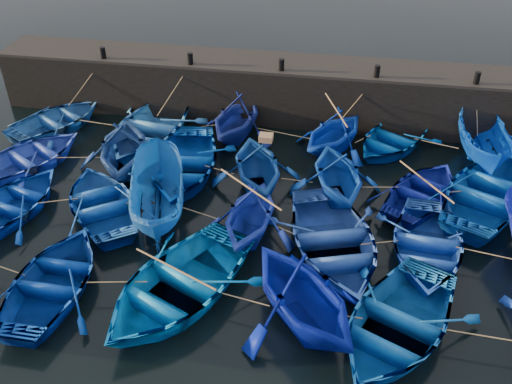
% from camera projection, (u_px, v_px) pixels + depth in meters
% --- Properties ---
extents(ground, '(120.00, 120.00, 0.00)m').
position_uv_depth(ground, '(239.00, 267.00, 18.10)').
color(ground, black).
rests_on(ground, ground).
extents(quay_wall, '(26.00, 2.50, 2.50)m').
position_uv_depth(quay_wall, '(283.00, 91.00, 25.84)').
color(quay_wall, black).
rests_on(quay_wall, ground).
extents(quay_top, '(26.00, 2.50, 0.12)m').
position_uv_depth(quay_top, '(284.00, 63.00, 25.08)').
color(quay_top, black).
rests_on(quay_top, quay_wall).
extents(bollard_0, '(0.24, 0.24, 0.50)m').
position_uv_depth(bollard_0, '(103.00, 53.00, 25.29)').
color(bollard_0, black).
rests_on(bollard_0, quay_top).
extents(bollard_1, '(0.24, 0.24, 0.50)m').
position_uv_depth(bollard_1, '(190.00, 59.00, 24.73)').
color(bollard_1, black).
rests_on(bollard_1, quay_top).
extents(bollard_2, '(0.24, 0.24, 0.50)m').
position_uv_depth(bollard_2, '(282.00, 65.00, 24.18)').
color(bollard_2, black).
rests_on(bollard_2, quay_top).
extents(bollard_3, '(0.24, 0.24, 0.50)m').
position_uv_depth(bollard_3, '(377.00, 71.00, 23.63)').
color(bollard_3, black).
rests_on(bollard_3, quay_top).
extents(bollard_4, '(0.24, 0.24, 0.50)m').
position_uv_depth(bollard_4, '(477.00, 78.00, 23.07)').
color(bollard_4, black).
rests_on(bollard_4, quay_top).
extents(boat_0, '(5.08, 5.52, 0.93)m').
position_uv_depth(boat_0, '(57.00, 120.00, 25.23)').
color(boat_0, '#1C4D8C').
rests_on(boat_0, ground).
extents(boat_1, '(4.76, 6.17, 1.18)m').
position_uv_depth(boat_1, '(148.00, 128.00, 24.33)').
color(boat_1, blue).
rests_on(boat_1, ground).
extents(boat_2, '(4.10, 4.51, 2.05)m').
position_uv_depth(boat_2, '(237.00, 117.00, 24.27)').
color(boat_2, navy).
rests_on(boat_2, ground).
extents(boat_3, '(4.67, 4.85, 1.96)m').
position_uv_depth(boat_3, '(334.00, 132.00, 23.29)').
color(boat_3, '#0731B5').
rests_on(boat_3, ground).
extents(boat_4, '(5.11, 5.52, 0.93)m').
position_uv_depth(boat_4, '(392.00, 139.00, 23.85)').
color(boat_4, '#02489F').
rests_on(boat_4, ground).
extents(boat_5, '(2.04, 4.84, 1.84)m').
position_uv_depth(boat_5, '(484.00, 142.00, 22.70)').
color(boat_5, blue).
rests_on(boat_5, ground).
extents(boat_6, '(5.19, 5.66, 0.96)m').
position_uv_depth(boat_6, '(30.00, 157.00, 22.63)').
color(boat_6, '#223EB0').
rests_on(boat_6, ground).
extents(boat_7, '(4.76, 5.18, 2.29)m').
position_uv_depth(boat_7, '(123.00, 146.00, 22.01)').
color(boat_7, navy).
rests_on(boat_7, ground).
extents(boat_8, '(4.47, 5.86, 1.14)m').
position_uv_depth(boat_8, '(182.00, 163.00, 22.09)').
color(boat_8, '#033FA5').
rests_on(boat_8, ground).
extents(boat_9, '(4.59, 4.94, 2.12)m').
position_uv_depth(boat_9, '(258.00, 165.00, 21.09)').
color(boat_9, navy).
rests_on(boat_9, ground).
extents(boat_10, '(4.38, 4.76, 2.10)m').
position_uv_depth(boat_10, '(338.00, 173.00, 20.63)').
color(boat_10, '#0A3DA9').
rests_on(boat_10, ground).
extents(boat_11, '(4.78, 5.26, 0.89)m').
position_uv_depth(boat_11, '(424.00, 192.00, 20.72)').
color(boat_11, navy).
rests_on(boat_11, ground).
extents(boat_12, '(6.21, 6.97, 1.19)m').
position_uv_depth(boat_12, '(490.00, 192.00, 20.44)').
color(boat_12, '#0849A7').
rests_on(boat_12, ground).
extents(boat_13, '(4.15, 5.08, 0.92)m').
position_uv_depth(boat_13, '(13.00, 203.00, 20.15)').
color(boat_13, navy).
rests_on(boat_13, ground).
extents(boat_14, '(5.44, 5.76, 0.97)m').
position_uv_depth(boat_14, '(102.00, 202.00, 20.13)').
color(boat_14, '#0F4494').
rests_on(boat_14, ground).
extents(boat_15, '(3.17, 5.29, 1.92)m').
position_uv_depth(boat_15, '(157.00, 195.00, 19.66)').
color(boat_15, '#13529B').
rests_on(boat_15, ground).
extents(boat_16, '(3.51, 3.97, 1.95)m').
position_uv_depth(boat_16, '(250.00, 214.00, 18.79)').
color(boat_16, '#1A33BF').
rests_on(boat_16, ground).
extents(boat_17, '(5.49, 6.49, 1.15)m').
position_uv_depth(boat_17, '(333.00, 241.00, 18.27)').
color(boat_17, '#21479A').
rests_on(boat_17, ground).
extents(boat_18, '(3.74, 5.00, 0.99)m').
position_uv_depth(boat_18, '(426.00, 245.00, 18.22)').
color(boat_18, blue).
rests_on(boat_18, ground).
extents(boat_21, '(3.39, 4.71, 0.97)m').
position_uv_depth(boat_21, '(54.00, 280.00, 16.92)').
color(boat_21, navy).
rests_on(boat_21, ground).
extents(boat_22, '(6.10, 6.89, 1.18)m').
position_uv_depth(boat_22, '(177.00, 284.00, 16.63)').
color(boat_22, '#0266C5').
rests_on(boat_22, ground).
extents(boat_23, '(5.82, 5.91, 2.36)m').
position_uv_depth(boat_23, '(303.00, 294.00, 15.51)').
color(boat_23, '#03148F').
rests_on(boat_23, ground).
extents(boat_24, '(5.60, 6.33, 1.09)m').
position_uv_depth(boat_24, '(396.00, 323.00, 15.49)').
color(boat_24, '#0B52A6').
rests_on(boat_24, ground).
extents(wooden_crate, '(0.49, 0.44, 0.22)m').
position_uv_depth(wooden_crate, '(266.00, 138.00, 20.37)').
color(wooden_crate, '#996A42').
rests_on(wooden_crate, boat_9).
extents(mooring_ropes, '(18.17, 11.73, 2.10)m').
position_uv_depth(mooring_ropes, '(256.00, 162.00, 21.60)').
color(mooring_ropes, tan).
rests_on(mooring_ropes, ground).
extents(loose_oars, '(9.73, 11.31, 1.13)m').
position_uv_depth(loose_oars, '(306.00, 180.00, 19.41)').
color(loose_oars, '#99724C').
rests_on(loose_oars, ground).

